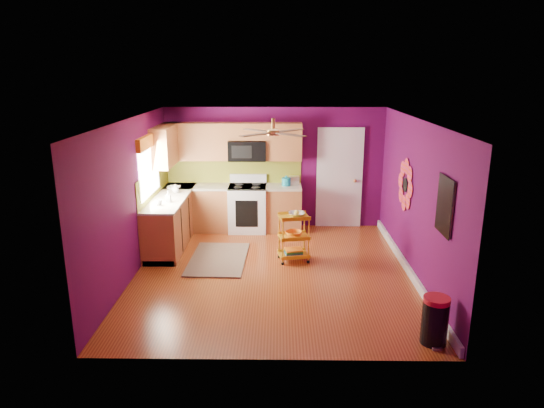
{
  "coord_description": "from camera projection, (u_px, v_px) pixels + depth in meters",
  "views": [
    {
      "loc": [
        0.1,
        -7.4,
        3.24
      ],
      "look_at": [
        -0.02,
        0.4,
        1.06
      ],
      "focal_mm": 32.0,
      "sensor_mm": 36.0,
      "label": 1
    }
  ],
  "objects": [
    {
      "name": "panel_door",
      "position": [
        339.0,
        179.0,
        10.08
      ],
      "size": [
        0.95,
        0.11,
        2.15
      ],
      "color": "white",
      "rests_on": "ground"
    },
    {
      "name": "counter_dish",
      "position": [
        174.0,
        188.0,
        9.55
      ],
      "size": [
        0.26,
        0.26,
        0.06
      ],
      "primitive_type": "imported",
      "color": "white",
      "rests_on": "lower_cabinets"
    },
    {
      "name": "soap_bottle_a",
      "position": [
        168.0,
        197.0,
        8.65
      ],
      "size": [
        0.09,
        0.09,
        0.2
      ],
      "primitive_type": "imported",
      "color": "#EA3F72",
      "rests_on": "lower_cabinets"
    },
    {
      "name": "lower_cabinets",
      "position": [
        207.0,
        215.0,
        9.65
      ],
      "size": [
        2.81,
        2.31,
        0.94
      ],
      "color": "brown",
      "rests_on": "ground"
    },
    {
      "name": "right_wall_art",
      "position": [
        421.0,
        193.0,
        7.26
      ],
      "size": [
        0.04,
        2.74,
        1.04
      ],
      "color": "black",
      "rests_on": "ground"
    },
    {
      "name": "soap_bottle_b",
      "position": [
        175.0,
        188.0,
        9.3
      ],
      "size": [
        0.13,
        0.13,
        0.17
      ],
      "primitive_type": "imported",
      "color": "white",
      "rests_on": "lower_cabinets"
    },
    {
      "name": "toaster",
      "position": [
        294.0,
        180.0,
        9.96
      ],
      "size": [
        0.22,
        0.15,
        0.18
      ],
      "primitive_type": "cube",
      "color": "beige",
      "rests_on": "lower_cabinets"
    },
    {
      "name": "rolling_cart",
      "position": [
        294.0,
        235.0,
        8.36
      ],
      "size": [
        0.57,
        0.46,
        0.91
      ],
      "color": "gold",
      "rests_on": "ground"
    },
    {
      "name": "left_window",
      "position": [
        149.0,
        157.0,
        8.58
      ],
      "size": [
        0.08,
        1.35,
        1.08
      ],
      "color": "white",
      "rests_on": "ground"
    },
    {
      "name": "ground",
      "position": [
        273.0,
        272.0,
        8.0
      ],
      "size": [
        5.0,
        5.0,
        0.0
      ],
      "primitive_type": "plane",
      "color": "maroon",
      "rests_on": "ground"
    },
    {
      "name": "ceiling_fan",
      "position": [
        273.0,
        132.0,
        7.58
      ],
      "size": [
        1.01,
        1.01,
        0.26
      ],
      "color": "#BF8C3F",
      "rests_on": "ground"
    },
    {
      "name": "upper_cabinetry",
      "position": [
        212.0,
        144.0,
        9.63
      ],
      "size": [
        2.8,
        2.3,
        1.26
      ],
      "color": "brown",
      "rests_on": "ground"
    },
    {
      "name": "shag_rug",
      "position": [
        218.0,
        259.0,
        8.53
      ],
      "size": [
        1.01,
        1.6,
        0.02
      ],
      "primitive_type": "cube",
      "rotation": [
        0.0,
        0.0,
        -0.03
      ],
      "color": "black",
      "rests_on": "ground"
    },
    {
      "name": "counter_cup",
      "position": [
        158.0,
        203.0,
        8.46
      ],
      "size": [
        0.12,
        0.12,
        0.1
      ],
      "primitive_type": "imported",
      "color": "white",
      "rests_on": "lower_cabinets"
    },
    {
      "name": "electric_range",
      "position": [
        248.0,
        208.0,
        9.97
      ],
      "size": [
        0.76,
        0.66,
        1.13
      ],
      "color": "white",
      "rests_on": "ground"
    },
    {
      "name": "trash_can",
      "position": [
        435.0,
        320.0,
        5.86
      ],
      "size": [
        0.32,
        0.35,
        0.61
      ],
      "color": "black",
      "rests_on": "ground"
    },
    {
      "name": "teal_kettle",
      "position": [
        286.0,
        182.0,
        9.87
      ],
      "size": [
        0.18,
        0.18,
        0.21
      ],
      "color": "teal",
      "rests_on": "lower_cabinets"
    },
    {
      "name": "room_envelope",
      "position": [
        275.0,
        176.0,
        7.56
      ],
      "size": [
        4.54,
        5.04,
        2.52
      ],
      "color": "#510944",
      "rests_on": "ground"
    }
  ]
}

